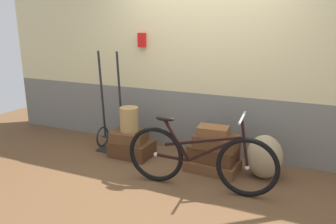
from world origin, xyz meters
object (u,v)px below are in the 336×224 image
suitcase_3 (213,153)px  suitcase_1 (129,136)px  burlap_sack (264,157)px  wicker_basket (129,119)px  luggage_trolley (112,127)px  suitcase_0 (132,148)px  suitcase_2 (212,165)px  suitcase_4 (217,142)px  bicycle (199,159)px  suitcase_5 (213,131)px

suitcase_3 → suitcase_1: bearing=-172.1°
burlap_sack → wicker_basket: bearing=-178.3°
luggage_trolley → burlap_sack: (2.19, -0.07, -0.06)m
suitcase_0 → wicker_basket: 0.42m
suitcase_0 → suitcase_2: size_ratio=0.87×
suitcase_4 → luggage_trolley: 1.62m
suitcase_2 → luggage_trolley: size_ratio=0.45×
suitcase_4 → wicker_basket: bearing=-176.8°
luggage_trolley → suitcase_2: bearing=-4.5°
suitcase_2 → suitcase_4: (0.05, -0.01, 0.33)m
luggage_trolley → suitcase_0: bearing=-17.0°
suitcase_3 → bicycle: bicycle is taller
suitcase_3 → suitcase_5: 0.31m
suitcase_2 → bicycle: 0.59m
suitcase_4 → wicker_basket: (-1.24, 0.01, 0.13)m
suitcase_4 → burlap_sack: burlap_sack is taller
wicker_basket → luggage_trolley: bearing=162.0°
bicycle → suitcase_2: bearing=88.7°
suitcase_2 → bicycle: bicycle is taller
suitcase_3 → wicker_basket: (-1.20, -0.02, 0.30)m
suitcase_4 → bicycle: 0.51m
suitcase_3 → luggage_trolley: luggage_trolley is taller
suitcase_4 → wicker_basket: 1.25m
luggage_trolley → burlap_sack: 2.19m
suitcase_0 → suitcase_4: (1.21, -0.01, 0.29)m
suitcase_3 → suitcase_4: 0.18m
suitcase_5 → wicker_basket: bearing=174.9°
suitcase_5 → wicker_basket: wicker_basket is taller
wicker_basket → burlap_sack: bearing=1.7°
suitcase_1 → burlap_sack: size_ratio=0.86×
suitcase_5 → luggage_trolley: size_ratio=0.26×
wicker_basket → bicycle: size_ratio=0.20×
suitcase_0 → bicycle: (1.15, -0.51, 0.25)m
suitcase_4 → suitcase_5: size_ratio=1.41×
burlap_sack → suitcase_4: bearing=-173.2°
suitcase_2 → suitcase_3: bearing=94.5°
burlap_sack → luggage_trolley: bearing=178.2°
suitcase_0 → burlap_sack: burlap_sack is taller
suitcase_1 → suitcase_3: suitcase_1 is taller
suitcase_3 → bicycle: 0.55m
bicycle → suitcase_3: bearing=88.8°
suitcase_1 → suitcase_2: (1.20, 0.02, -0.22)m
suitcase_3 → burlap_sack: size_ratio=1.08×
suitcase_0 → burlap_sack: (1.78, 0.06, 0.16)m
burlap_sack → bicycle: 0.85m
bicycle → burlap_sack: bearing=42.1°
suitcase_0 → luggage_trolley: luggage_trolley is taller
suitcase_0 → luggage_trolley: (-0.41, 0.12, 0.22)m
luggage_trolley → bicycle: luggage_trolley is taller
bicycle → suitcase_4: bearing=83.5°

